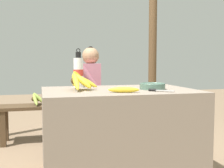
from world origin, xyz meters
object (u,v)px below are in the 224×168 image
loose_banana_front (124,90)px  banana_bunch_green (37,99)px  seated_vendor (87,86)px  support_post_far (153,30)px  knife (158,90)px  wooden_bench (79,109)px  water_bottle (78,72)px  serving_bowl (152,86)px  banana_bunch_ripe (80,81)px

loose_banana_front → banana_bunch_green: (-0.61, 1.35, -0.22)m
seated_vendor → support_post_far: support_post_far is taller
knife → wooden_bench: bearing=145.8°
support_post_far → loose_banana_front: bearing=-118.8°
wooden_bench → seated_vendor: seated_vendor is taller
water_bottle → knife: water_bottle is taller
water_bottle → serving_bowl: bearing=-30.6°
banana_bunch_ripe → seated_vendor: 1.10m
water_bottle → seated_vendor: size_ratio=0.31×
serving_bowl → seated_vendor: 1.19m
water_bottle → loose_banana_front: (0.25, -0.51, -0.11)m
banana_bunch_ripe → knife: (0.54, -0.25, -0.06)m
water_bottle → support_post_far: (1.15, 1.12, 0.51)m
knife → seated_vendor: bearing=142.6°
seated_vendor → water_bottle: bearing=81.0°
loose_banana_front → banana_bunch_green: loose_banana_front is taller
banana_bunch_ripe → water_bottle: water_bottle is taller
water_bottle → support_post_far: size_ratio=0.13×
loose_banana_front → support_post_far: 1.97m
banana_bunch_ripe → loose_banana_front: banana_bunch_ripe is taller
banana_bunch_ripe → water_bottle: size_ratio=1.08×
wooden_bench → banana_bunch_green: (-0.48, -0.01, 0.13)m
wooden_bench → banana_bunch_green: bearing=-179.2°
wooden_bench → loose_banana_front: bearing=-84.4°
banana_bunch_ripe → support_post_far: 1.89m
banana_bunch_ripe → seated_vendor: bearing=77.8°
serving_bowl → knife: serving_bowl is taller
serving_bowl → banana_bunch_ripe: bearing=172.7°
knife → banana_bunch_ripe: bearing=-165.5°
water_bottle → loose_banana_front: water_bottle is taller
loose_banana_front → knife: (0.26, 0.01, -0.01)m
loose_banana_front → water_bottle: bearing=116.0°
loose_banana_front → banana_bunch_green: 1.49m
serving_bowl → wooden_bench: (-0.43, 1.17, -0.35)m
wooden_bench → seated_vendor: bearing=-17.6°
banana_bunch_green → banana_bunch_ripe: bearing=-72.9°
banana_bunch_ripe → banana_bunch_green: banana_bunch_ripe is taller
wooden_bench → support_post_far: support_post_far is taller
water_bottle → banana_bunch_green: bearing=113.2°
water_bottle → loose_banana_front: bearing=-64.0°
knife → serving_bowl: bearing=118.8°
banana_bunch_ripe → wooden_bench: banana_bunch_ripe is taller
banana_bunch_ripe → seated_vendor: (0.23, 1.06, -0.13)m
knife → support_post_far: 1.85m
seated_vendor → banana_bunch_green: seated_vendor is taller
support_post_far → knife: bearing=-111.4°
wooden_bench → banana_bunch_green: size_ratio=5.88×
loose_banana_front → knife: loose_banana_front is taller
banana_bunch_green → support_post_far: bearing=10.8°
banana_bunch_ripe → seated_vendor: size_ratio=0.33×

